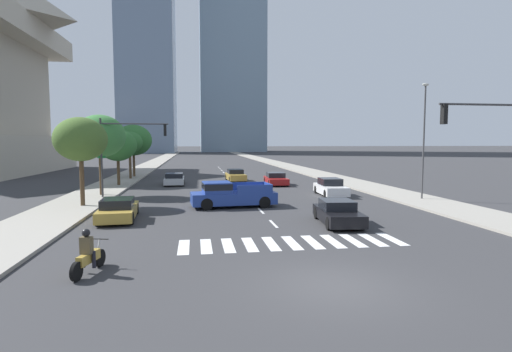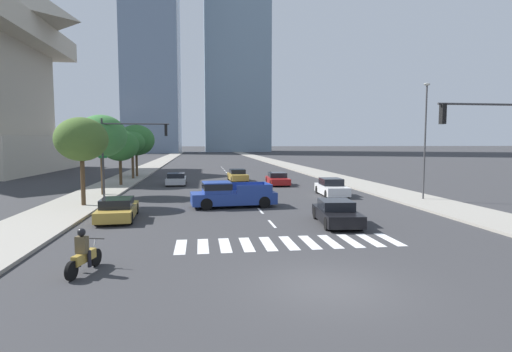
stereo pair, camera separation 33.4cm
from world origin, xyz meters
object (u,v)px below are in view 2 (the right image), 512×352
(sedan_red_0, at_px, (278,179))
(street_lamp_east, at_px, (425,133))
(sedan_silver_5, at_px, (176,179))
(street_tree_fourth, at_px, (132,143))
(sedan_gold_4, at_px, (238,176))
(street_tree_fifth, at_px, (136,140))
(pickup_truck, at_px, (229,195))
(street_tree_nearest, at_px, (81,140))
(sedan_black_1, at_px, (337,213))
(street_tree_second, at_px, (101,136))
(street_tree_third, at_px, (120,145))
(motorcycle_lead, at_px, (84,255))
(traffic_signal_near, at_px, (493,139))
(sedan_gold_3, at_px, (118,209))
(sedan_white_2, at_px, (332,188))
(traffic_signal_far, at_px, (128,143))

(sedan_red_0, height_order, street_lamp_east, street_lamp_east)
(sedan_silver_5, bearing_deg, street_tree_fourth, 38.42)
(sedan_gold_4, distance_m, street_tree_fifth, 13.73)
(pickup_truck, height_order, street_tree_nearest, street_tree_nearest)
(sedan_gold_4, xyz_separation_m, street_tree_fifth, (-11.64, 6.16, 3.88))
(sedan_gold_4, distance_m, street_lamp_east, 21.06)
(sedan_gold_4, bearing_deg, sedan_black_1, 4.08)
(sedan_red_0, xyz_separation_m, street_tree_fourth, (-15.20, 7.92, 3.62))
(street_lamp_east, bearing_deg, street_tree_second, 166.29)
(street_tree_second, xyz_separation_m, street_tree_third, (-0.00, 7.20, -0.75))
(sedan_silver_5, bearing_deg, motorcycle_lead, 176.19)
(pickup_truck, xyz_separation_m, traffic_signal_near, (11.37, -9.36, 3.57))
(street_lamp_east, xyz_separation_m, street_tree_fifth, (-23.56, 22.98, -0.43))
(street_tree_nearest, bearing_deg, street_tree_fourth, 90.00)
(sedan_black_1, height_order, traffic_signal_near, traffic_signal_near)
(pickup_truck, distance_m, sedan_gold_3, 7.24)
(street_tree_fifth, bearing_deg, street_lamp_east, -44.29)
(sedan_gold_3, distance_m, sedan_gold_4, 22.74)
(sedan_black_1, bearing_deg, traffic_signal_near, 68.93)
(street_tree_nearest, distance_m, street_tree_third, 12.60)
(sedan_gold_3, relative_size, street_tree_nearest, 0.80)
(street_tree_nearest, bearing_deg, sedan_silver_5, 68.80)
(sedan_white_2, distance_m, traffic_signal_far, 16.08)
(sedan_red_0, bearing_deg, sedan_gold_4, -140.35)
(sedan_black_1, bearing_deg, street_tree_second, -125.96)
(street_tree_third, bearing_deg, pickup_truck, -55.63)
(motorcycle_lead, height_order, street_lamp_east, street_lamp_east)
(traffic_signal_far, bearing_deg, street_tree_nearest, -120.15)
(pickup_truck, xyz_separation_m, street_tree_third, (-9.43, 13.79, 3.13))
(motorcycle_lead, relative_size, traffic_signal_far, 0.35)
(street_tree_third, bearing_deg, street_tree_second, -90.00)
(sedan_gold_4, bearing_deg, pickup_truck, -10.00)
(sedan_silver_5, xyz_separation_m, traffic_signal_near, (15.60, -23.95, 3.83))
(sedan_silver_5, xyz_separation_m, street_tree_nearest, (-5.19, -13.39, 3.86))
(motorcycle_lead, bearing_deg, sedan_gold_4, 0.09)
(traffic_signal_far, bearing_deg, motorcycle_lead, -85.06)
(sedan_silver_5, xyz_separation_m, street_tree_third, (-5.19, -0.80, 3.40))
(motorcycle_lead, relative_size, traffic_signal_near, 0.33)
(pickup_truck, distance_m, sedan_white_2, 9.61)
(traffic_signal_near, distance_m, street_tree_fifth, 39.16)
(sedan_silver_5, distance_m, street_tree_second, 10.40)
(sedan_red_0, relative_size, street_lamp_east, 0.53)
(sedan_silver_5, height_order, street_tree_nearest, street_tree_nearest)
(sedan_silver_5, relative_size, street_tree_fifth, 0.72)
(sedan_red_0, bearing_deg, motorcycle_lead, -21.98)
(pickup_truck, distance_m, traffic_signal_near, 15.15)
(sedan_gold_4, distance_m, traffic_signal_far, 16.12)
(sedan_gold_4, bearing_deg, street_tree_third, -74.48)
(traffic_signal_near, xyz_separation_m, street_lamp_east, (2.76, 10.20, 0.52))
(sedan_red_0, height_order, street_tree_nearest, street_tree_nearest)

